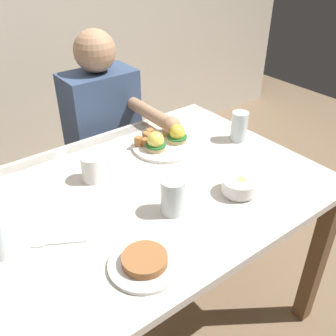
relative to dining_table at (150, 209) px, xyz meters
The scene contains 10 objects.
ground_plane 0.63m from the dining_table, ahead, with size 6.00×6.00×0.00m, color #7F664C.
dining_table is the anchor object (origin of this frame).
eggs_benedict_plate 0.31m from the dining_table, 42.09° to the left, with size 0.27×0.27×0.09m.
fruit_bowl 0.34m from the dining_table, 45.78° to the right, with size 0.12×0.12×0.06m.
coffee_mug 0.26m from the dining_table, 131.50° to the left, with size 0.11×0.08×0.09m.
fork 0.40m from the dining_table, 169.13° to the right, with size 0.14×0.09×0.00m.
water_glass_near 0.52m from the dining_table, ahead, with size 0.07×0.07×0.13m.
water_glass_extra 0.23m from the dining_table, 97.90° to the right, with size 0.08×0.08×0.12m.
side_plate 0.39m from the dining_table, 126.81° to the right, with size 0.20×0.20×0.04m.
diner_person 0.62m from the dining_table, 75.03° to the left, with size 0.34×0.54×1.14m.
Camera 1 is at (-0.61, -0.90, 1.51)m, focal length 40.40 mm.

